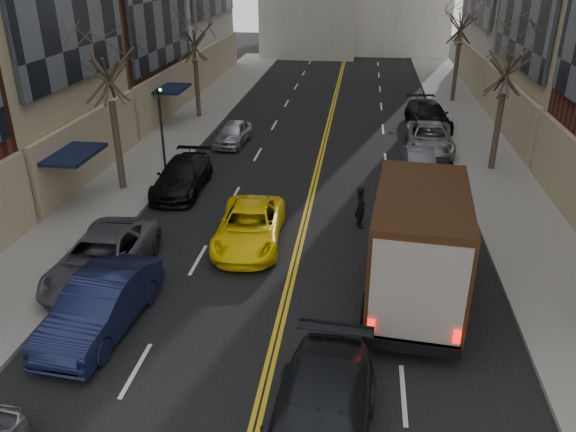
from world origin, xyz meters
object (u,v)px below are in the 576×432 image
observer_sedan (319,427)px  taxi (249,227)px  pedestrian (361,207)px  ups_truck (418,243)px

observer_sedan → taxi: 10.26m
taxi → pedestrian: bearing=23.3°
ups_truck → taxi: size_ratio=1.41×
ups_truck → taxi: 6.72m
ups_truck → taxi: bearing=158.3°
taxi → pedestrian: (4.13, 2.05, 0.15)m
ups_truck → observer_sedan: bearing=-105.4°
taxi → pedestrian: size_ratio=2.96×
ups_truck → observer_sedan: 7.24m
pedestrian → observer_sedan: bearing=158.2°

